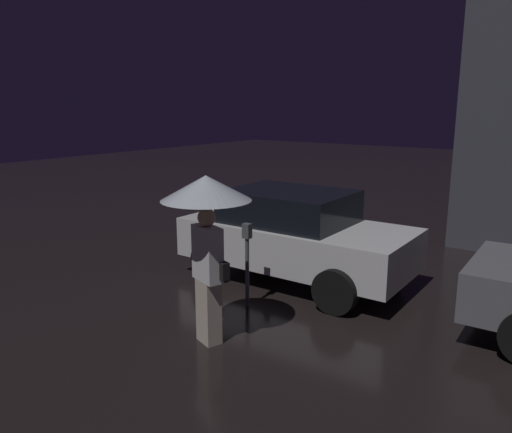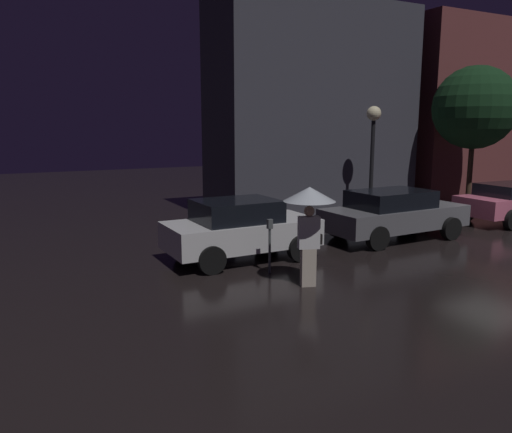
{
  "view_description": "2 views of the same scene",
  "coord_description": "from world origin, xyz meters",
  "views": [
    {
      "loc": [
        -3.77,
        -5.82,
        3.0
      ],
      "look_at": [
        -8.19,
        0.26,
        1.32
      ],
      "focal_mm": 35.0,
      "sensor_mm": 36.0,
      "label": 1
    },
    {
      "loc": [
        -13.55,
        -10.12,
        3.45
      ],
      "look_at": [
        -8.22,
        0.24,
        1.31
      ],
      "focal_mm": 35.0,
      "sensor_mm": 36.0,
      "label": 2
    }
  ],
  "objects": [
    {
      "name": "parked_car_white",
      "position": [
        -8.13,
        1.31,
        0.82
      ],
      "size": [
        3.96,
        2.02,
        1.57
      ],
      "rotation": [
        0.0,
        0.0,
        0.01
      ],
      "color": "silver",
      "rests_on": "ground"
    },
    {
      "name": "pedestrian_with_umbrella",
      "position": [
        -7.77,
        -1.35,
        1.73
      ],
      "size": [
        1.12,
        1.12,
        2.17
      ],
      "rotation": [
        0.0,
        0.0,
        2.81
      ],
      "color": "beige",
      "rests_on": "ground"
    },
    {
      "name": "parking_meter",
      "position": [
        -8.06,
        -0.15,
        0.8
      ],
      "size": [
        0.12,
        0.1,
        1.3
      ],
      "color": "#4C5154",
      "rests_on": "ground"
    }
  ]
}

